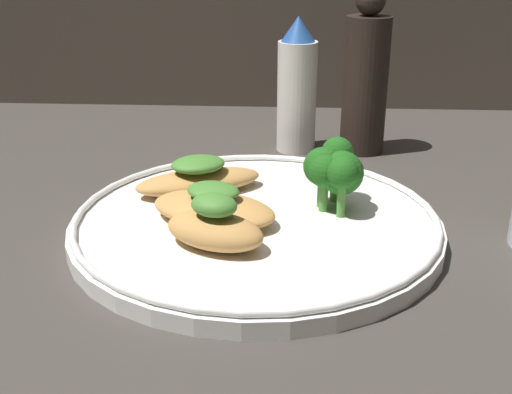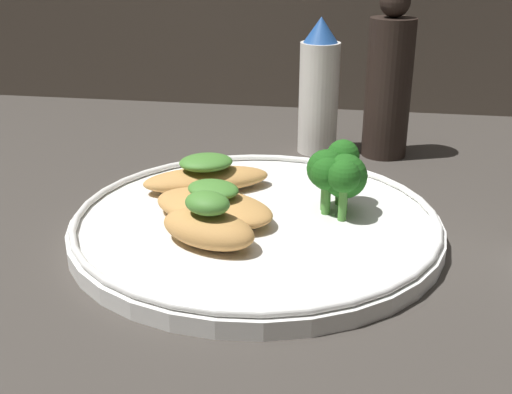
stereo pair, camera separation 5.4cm
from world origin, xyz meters
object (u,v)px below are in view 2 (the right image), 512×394
object	(u,v)px
plate	(256,223)
pepper_grinder	(389,82)
sauce_bottle	(319,89)
broccoli_bunch	(337,172)

from	to	relation	value
plate	pepper_grinder	world-z (taller)	pepper_grinder
sauce_bottle	pepper_grinder	distance (cm)	7.83
pepper_grinder	sauce_bottle	bearing A→B (deg)	180.00
plate	pepper_grinder	distance (cm)	26.84
sauce_bottle	pepper_grinder	xyz separation A→B (cm)	(7.75, 0.00, 1.13)
plate	broccoli_bunch	distance (cm)	8.19
plate	broccoli_bunch	xyz separation A→B (cm)	(6.60, 2.62, 4.08)
sauce_bottle	broccoli_bunch	bearing A→B (deg)	-81.06
plate	broccoli_bunch	bearing A→B (deg)	21.64
plate	pepper_grinder	size ratio (longest dim) A/B	1.68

